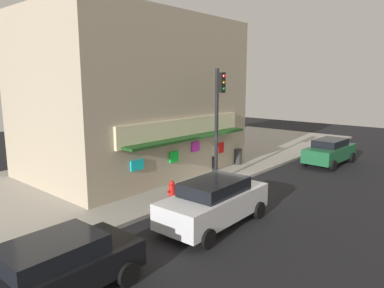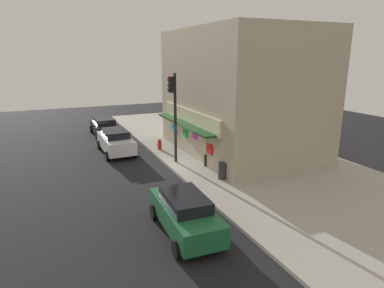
% 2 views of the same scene
% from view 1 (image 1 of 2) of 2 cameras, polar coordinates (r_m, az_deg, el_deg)
% --- Properties ---
extents(ground_plane, '(56.60, 56.60, 0.00)m').
position_cam_1_polar(ground_plane, '(17.98, 6.75, -6.53)').
color(ground_plane, black).
extents(sidewalk, '(37.74, 11.01, 0.16)m').
position_cam_1_polar(sidewalk, '(21.41, -5.54, -3.54)').
color(sidewalk, '#A39E93').
rests_on(sidewalk, ground_plane).
extents(corner_building, '(11.24, 8.34, 8.32)m').
position_cam_1_polar(corner_building, '(20.12, -9.26, 7.69)').
color(corner_building, tan).
rests_on(corner_building, sidewalk).
extents(traffic_light, '(0.32, 0.58, 5.58)m').
position_cam_1_polar(traffic_light, '(17.18, 4.27, 5.36)').
color(traffic_light, black).
rests_on(traffic_light, sidewalk).
extents(fire_hydrant, '(0.53, 0.29, 0.75)m').
position_cam_1_polar(fire_hydrant, '(15.45, -3.26, -7.30)').
color(fire_hydrant, red).
rests_on(fire_hydrant, sidewalk).
extents(trash_can, '(0.47, 0.47, 0.93)m').
position_cam_1_polar(trash_can, '(21.55, 7.43, -2.01)').
color(trash_can, '#2D2D2D').
rests_on(trash_can, sidewalk).
extents(pedestrian, '(0.46, 0.47, 1.66)m').
position_cam_1_polar(pedestrian, '(19.77, 3.47, -1.75)').
color(pedestrian, black).
rests_on(pedestrian, sidewalk).
extents(parked_car_green, '(4.38, 2.08, 1.59)m').
position_cam_1_polar(parked_car_green, '(23.49, 21.35, -1.09)').
color(parked_car_green, '#1E6038').
rests_on(parked_car_green, ground_plane).
extents(parked_car_black, '(4.27, 2.15, 1.48)m').
position_cam_1_polar(parked_car_black, '(9.47, -21.55, -18.19)').
color(parked_car_black, black).
rests_on(parked_car_black, ground_plane).
extents(parked_car_white, '(4.61, 2.13, 1.69)m').
position_cam_1_polar(parked_car_white, '(12.87, 3.64, -9.28)').
color(parked_car_white, silver).
rests_on(parked_car_white, ground_plane).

